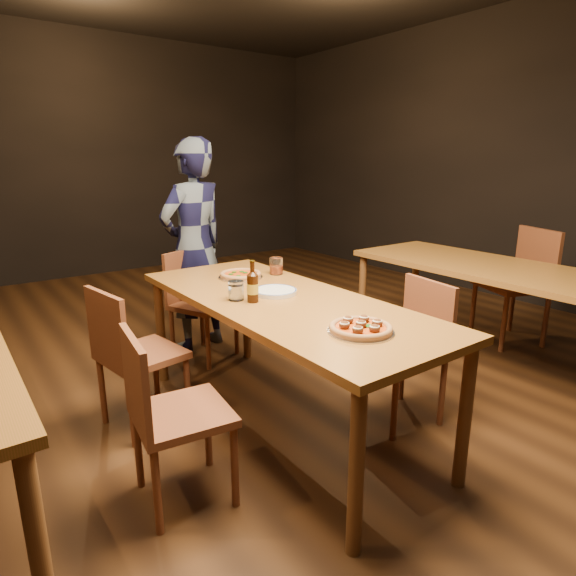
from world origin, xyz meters
TOP-DOWN VIEW (x-y plane):
  - ground at (0.00, 0.00)m, footprint 9.00×9.00m
  - room_shell at (0.00, 0.00)m, footprint 9.00×9.00m
  - table_main at (0.00, 0.00)m, footprint 0.80×2.00m
  - table_right at (1.70, -0.20)m, footprint 0.80×2.00m
  - chair_main_nw at (-0.72, -0.25)m, footprint 0.44×0.44m
  - chair_main_sw at (-0.64, 0.47)m, footprint 0.46×0.46m
  - chair_main_e at (0.57, -0.36)m, footprint 0.46×0.46m
  - chair_end at (0.08, 1.13)m, footprint 0.53×0.53m
  - chair_nbr_right at (2.27, -0.06)m, footprint 0.60×0.60m
  - pizza_meatball at (-0.03, -0.63)m, footprint 0.29×0.29m
  - pizza_margherita at (0.06, 0.54)m, footprint 0.28×0.28m
  - plate_stack at (0.02, 0.10)m, footprint 0.24×0.24m
  - beer_bottle at (-0.16, 0.04)m, footprint 0.06×0.06m
  - water_glass at (-0.22, 0.13)m, footprint 0.08×0.08m
  - amber_glass at (0.30, 0.49)m, footprint 0.09×0.09m
  - diner at (0.13, 1.36)m, footprint 0.68×0.53m

SIDE VIEW (x-z plane):
  - ground at x=0.00m, z-range 0.00..0.00m
  - chair_main_nw at x=-0.72m, z-range 0.00..0.84m
  - chair_main_e at x=0.57m, z-range 0.00..0.86m
  - chair_end at x=0.08m, z-range 0.00..0.86m
  - chair_main_sw at x=-0.64m, z-range 0.00..0.86m
  - chair_nbr_right at x=2.27m, z-range 0.00..0.98m
  - table_main at x=0.00m, z-range 0.30..1.05m
  - table_right at x=1.70m, z-range 0.30..1.05m
  - plate_stack at x=0.02m, z-range 0.75..0.77m
  - pizza_margherita at x=0.06m, z-range 0.75..0.79m
  - pizza_meatball at x=-0.03m, z-range 0.74..0.80m
  - water_glass at x=-0.22m, z-range 0.75..0.85m
  - amber_glass at x=0.30m, z-range 0.75..0.86m
  - diner at x=0.13m, z-range 0.00..1.64m
  - beer_bottle at x=-0.16m, z-range 0.72..0.94m
  - room_shell at x=0.00m, z-range -2.64..6.36m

